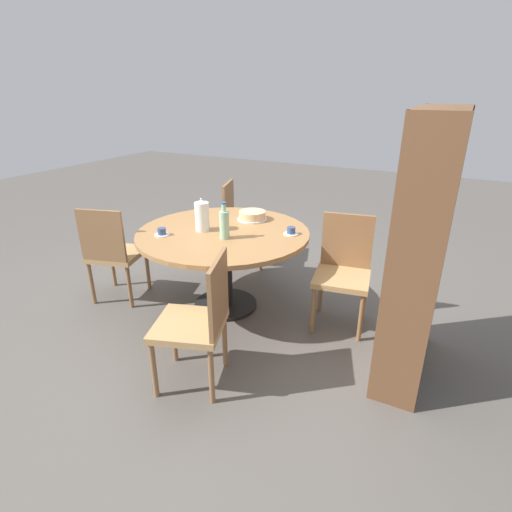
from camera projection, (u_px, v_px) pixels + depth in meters
The scene contains 12 objects.
ground_plane at pixel (226, 306), 3.54m from camera, with size 14.00×14.00×0.00m, color #56514C.
dining_table at pixel (224, 245), 3.32m from camera, with size 1.41×1.41×0.70m.
chair_a at pixel (199, 320), 2.45m from camera, with size 0.53×0.53×0.88m.
chair_b at pixel (343, 269), 3.14m from camera, with size 0.48×0.48×0.88m.
chair_c at pixel (241, 221), 4.26m from camera, with size 0.53×0.53×0.88m.
chair_d at pixel (113, 252), 3.48m from camera, with size 0.52×0.52×0.88m.
bookshelf at pixel (416, 254), 2.46m from camera, with size 0.86×0.28×1.69m.
coffee_pot at pixel (202, 216), 3.24m from camera, with size 0.12×0.12×0.27m.
water_bottle at pixel (224, 224), 3.07m from camera, with size 0.08×0.08×0.29m.
cake_main at pixel (252, 216), 3.54m from camera, with size 0.26×0.26×0.08m.
cup_a at pixel (162, 232), 3.17m from camera, with size 0.12×0.12×0.06m.
cup_b at pixel (291, 231), 3.19m from camera, with size 0.12×0.12×0.06m.
Camera 1 is at (2.62, 1.66, 1.78)m, focal length 28.00 mm.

